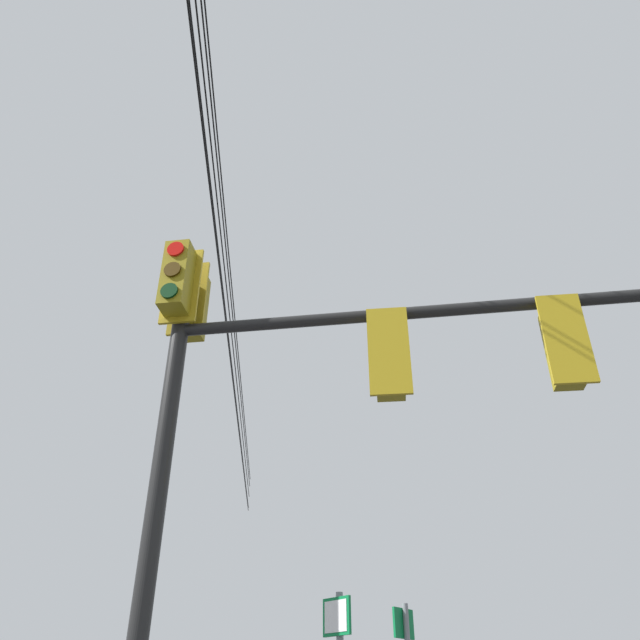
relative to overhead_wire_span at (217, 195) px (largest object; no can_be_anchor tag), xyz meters
name	(u,v)px	position (x,y,z in m)	size (l,w,h in m)	color
signal_mast_assembly	(290,387)	(-1.71, -1.52, -4.47)	(1.12, 6.45, 6.86)	black
overhead_wire_span	(217,195)	(0.00, 0.00, 0.00)	(34.92, 4.09, 1.62)	black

